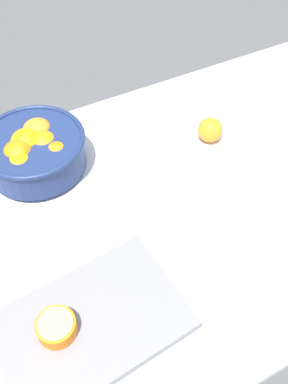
# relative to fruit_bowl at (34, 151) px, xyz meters

# --- Properties ---
(ground_plane) EXTENTS (1.49, 0.82, 0.03)m
(ground_plane) POSITION_rel_fruit_bowl_xyz_m (0.18, -0.24, -0.07)
(ground_plane) COLOR silver
(fruit_bowl) EXTENTS (0.25, 0.25, 0.11)m
(fruit_bowl) POSITION_rel_fruit_bowl_xyz_m (0.00, 0.00, 0.00)
(fruit_bowl) COLOR navy
(fruit_bowl) RESTS_ON ground_plane
(juice_glass) EXTENTS (0.06, 0.06, 0.08)m
(juice_glass) POSITION_rel_fruit_bowl_xyz_m (0.24, -0.49, -0.02)
(juice_glass) COLOR white
(juice_glass) RESTS_ON ground_plane
(cutting_board) EXTENTS (0.36, 0.25, 0.02)m
(cutting_board) POSITION_rel_fruit_bowl_xyz_m (-0.04, -0.43, -0.04)
(cutting_board) COLOR slate
(cutting_board) RESTS_ON ground_plane
(orange_half_0) EXTENTS (0.07, 0.07, 0.03)m
(orange_half_0) POSITION_rel_fruit_bowl_xyz_m (-0.10, -0.42, -0.02)
(orange_half_0) COLOR orange
(orange_half_0) RESTS_ON cutting_board
(loose_orange_1) EXTENTS (0.06, 0.06, 0.06)m
(loose_orange_1) POSITION_rel_fruit_bowl_xyz_m (0.43, -0.11, -0.02)
(loose_orange_1) COLOR orange
(loose_orange_1) RESTS_ON ground_plane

